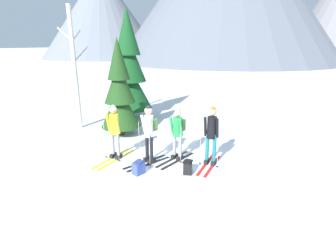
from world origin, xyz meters
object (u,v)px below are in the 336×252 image
object	(u,v)px
pine_tree_near	(129,70)
pine_tree_mid	(120,92)
birch_tree_tall	(75,68)
backpack_on_snow_beside	(139,168)
skier_in_green	(178,131)
skier_in_yellow	(114,130)
skier_in_black	(211,133)
skier_in_white	(149,131)
backpack_on_snow_front	(188,167)

from	to	relation	value
pine_tree_near	pine_tree_mid	size ratio (longest dim) A/B	1.36
birch_tree_tall	backpack_on_snow_beside	bearing A→B (deg)	-30.14
pine_tree_mid	birch_tree_tall	size ratio (longest dim) A/B	0.75
pine_tree_near	backpack_on_snow_beside	size ratio (longest dim) A/B	13.57
skier_in_green	pine_tree_near	size ratio (longest dim) A/B	0.33
skier_in_yellow	backpack_on_snow_beside	size ratio (longest dim) A/B	4.69
skier_in_yellow	skier_in_black	world-z (taller)	skier_in_black
skier_in_green	birch_tree_tall	xyz separation A→B (m)	(-5.23, 1.29, 1.63)
skier_in_yellow	backpack_on_snow_beside	distance (m)	1.57
birch_tree_tall	skier_in_black	bearing A→B (deg)	-11.04
skier_in_black	birch_tree_tall	distance (m)	6.59
pine_tree_mid	pine_tree_near	bearing A→B (deg)	114.45
skier_in_yellow	pine_tree_near	size ratio (longest dim) A/B	0.35
pine_tree_near	skier_in_white	bearing A→B (deg)	-50.88
backpack_on_snow_beside	backpack_on_snow_front	bearing A→B (deg)	26.75
birch_tree_tall	backpack_on_snow_beside	xyz separation A→B (m)	(4.61, -2.68, -2.39)
pine_tree_near	birch_tree_tall	size ratio (longest dim) A/B	1.02
pine_tree_near	pine_tree_mid	world-z (taller)	pine_tree_near
skier_in_yellow	birch_tree_tall	distance (m)	4.29
skier_in_black	pine_tree_near	distance (m)	6.32
skier_in_white	backpack_on_snow_front	bearing A→B (deg)	-7.21
skier_in_yellow	skier_in_black	size ratio (longest dim) A/B	0.97
pine_tree_near	skier_in_black	bearing A→B (deg)	-34.22
skier_in_green	backpack_on_snow_front	size ratio (longest dim) A/B	4.45
skier_in_green	backpack_on_snow_beside	xyz separation A→B (m)	(-0.61, -1.38, -0.76)
skier_in_black	pine_tree_mid	size ratio (longest dim) A/B	0.48
skier_in_white	backpack_on_snow_front	world-z (taller)	skier_in_white
skier_in_white	pine_tree_near	xyz separation A→B (m)	(-3.35, 4.12, 1.31)
skier_in_yellow	pine_tree_mid	distance (m)	2.47
skier_in_yellow	backpack_on_snow_front	distance (m)	2.60
skier_in_yellow	skier_in_green	world-z (taller)	skier_in_yellow
pine_tree_mid	birch_tree_tall	xyz separation A→B (m)	(-2.22, 0.05, 0.84)
skier_in_green	pine_tree_near	xyz separation A→B (m)	(-4.05, 3.54, 1.41)
pine_tree_near	backpack_on_snow_beside	world-z (taller)	pine_tree_near
skier_in_black	birch_tree_tall	world-z (taller)	birch_tree_tall
skier_in_green	birch_tree_tall	distance (m)	5.62
pine_tree_mid	skier_in_yellow	bearing A→B (deg)	-60.08
skier_in_black	pine_tree_mid	distance (m)	4.29
skier_in_yellow	birch_tree_tall	xyz separation A→B (m)	(-3.39, 2.08, 1.60)
pine_tree_near	backpack_on_snow_beside	bearing A→B (deg)	-55.11
skier_in_white	skier_in_green	world-z (taller)	skier_in_white
skier_in_black	pine_tree_near	size ratio (longest dim) A/B	0.36
pine_tree_mid	skier_in_white	bearing A→B (deg)	-38.34
skier_in_black	pine_tree_mid	bearing A→B (deg)	163.86
skier_in_white	pine_tree_mid	bearing A→B (deg)	141.66
skier_in_white	pine_tree_mid	world-z (taller)	pine_tree_mid
birch_tree_tall	backpack_on_snow_beside	distance (m)	5.84
skier_in_yellow	skier_in_green	bearing A→B (deg)	23.30
skier_in_yellow	pine_tree_near	world-z (taller)	pine_tree_near
skier_in_black	backpack_on_snow_front	xyz separation A→B (m)	(-0.42, -0.82, -0.84)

